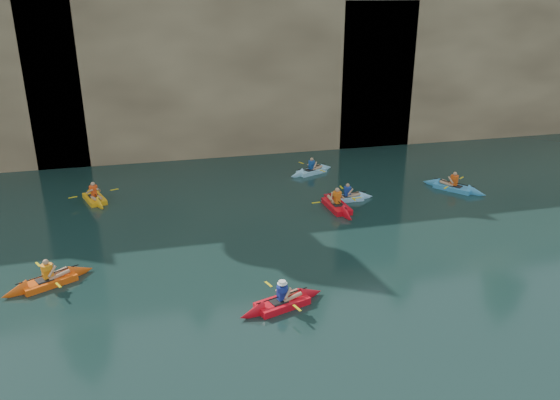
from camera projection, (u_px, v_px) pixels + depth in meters
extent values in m
plane|color=black|center=(298.00, 370.00, 15.37)|extent=(160.00, 160.00, 0.00)
cube|color=tan|center=(188.00, 48.00, 40.37)|extent=(70.00, 16.00, 12.00)
cube|color=tan|center=(231.00, 64.00, 34.24)|extent=(24.00, 2.40, 11.40)
cube|color=tan|center=(508.00, 66.00, 39.05)|extent=(26.00, 2.40, 9.84)
cube|color=black|center=(139.00, 136.00, 33.76)|extent=(3.50, 1.00, 3.20)
cube|color=black|center=(352.00, 114.00, 36.70)|extent=(5.00, 1.00, 4.50)
cube|color=red|center=(282.00, 303.00, 18.41)|extent=(2.63, 1.52, 0.29)
cone|color=red|center=(311.00, 293.00, 19.00)|extent=(1.07, 0.99, 0.75)
cone|color=red|center=(252.00, 313.00, 17.83)|extent=(1.07, 0.99, 0.75)
cube|color=black|center=(278.00, 301.00, 18.30)|extent=(0.67, 0.62, 0.04)
cube|color=navy|center=(282.00, 293.00, 18.27)|extent=(0.37, 0.30, 0.48)
sphere|color=tan|center=(282.00, 284.00, 18.15)|extent=(0.20, 0.20, 0.20)
cylinder|color=black|center=(282.00, 296.00, 18.31)|extent=(1.92, 0.65, 0.04)
cube|color=yellow|center=(268.00, 284.00, 19.03)|extent=(0.21, 0.42, 0.02)
cube|color=yellow|center=(297.00, 308.00, 17.60)|extent=(0.21, 0.42, 0.02)
cylinder|color=white|center=(282.00, 283.00, 18.14)|extent=(0.34, 0.34, 0.10)
cube|color=#FF5710|center=(49.00, 281.00, 19.80)|extent=(2.63, 1.87, 0.28)
cone|color=#FF5710|center=(81.00, 271.00, 20.54)|extent=(1.15, 1.09, 0.76)
cone|color=#FF5710|center=(14.00, 292.00, 19.06)|extent=(1.15, 1.09, 0.76)
cube|color=black|center=(44.00, 280.00, 19.67)|extent=(0.71, 0.67, 0.04)
cube|color=orange|center=(47.00, 271.00, 19.65)|extent=(0.41, 0.36, 0.51)
sphere|color=tan|center=(46.00, 262.00, 19.52)|extent=(0.21, 0.21, 0.21)
cylinder|color=black|center=(48.00, 274.00, 19.70)|extent=(2.02, 1.06, 0.04)
cube|color=yellow|center=(38.00, 264.00, 20.42)|extent=(0.26, 0.41, 0.02)
cube|color=yellow|center=(58.00, 285.00, 18.98)|extent=(0.26, 0.41, 0.02)
cube|color=#98D5FF|center=(347.00, 198.00, 27.80)|extent=(2.18, 0.71, 0.25)
cone|color=#98D5FF|center=(366.00, 196.00, 28.03)|extent=(0.77, 0.68, 0.67)
cone|color=#98D5FF|center=(328.00, 200.00, 27.57)|extent=(0.77, 0.68, 0.67)
cube|color=black|center=(344.00, 196.00, 27.73)|extent=(0.55, 0.42, 0.04)
cube|color=navy|center=(347.00, 191.00, 27.67)|extent=(0.31, 0.20, 0.45)
sphere|color=tan|center=(348.00, 185.00, 27.56)|extent=(0.19, 0.19, 0.19)
cylinder|color=black|center=(347.00, 193.00, 27.71)|extent=(1.99, 0.04, 0.04)
cube|color=yellow|center=(341.00, 187.00, 28.52)|extent=(0.08, 0.42, 0.02)
cube|color=yellow|center=(354.00, 199.00, 26.89)|extent=(0.08, 0.42, 0.02)
cube|color=red|center=(337.00, 206.00, 26.72)|extent=(0.98, 2.83, 0.29)
cone|color=red|center=(327.00, 197.00, 27.89)|extent=(0.85, 1.03, 0.80)
cone|color=red|center=(347.00, 216.00, 25.55)|extent=(0.85, 1.03, 0.80)
cube|color=black|center=(338.00, 205.00, 26.54)|extent=(0.53, 0.57, 0.04)
cube|color=orange|center=(337.00, 197.00, 26.56)|extent=(0.26, 0.38, 0.54)
sphere|color=tan|center=(337.00, 190.00, 26.42)|extent=(0.23, 0.23, 0.23)
cylinder|color=black|center=(337.00, 200.00, 26.62)|extent=(0.16, 2.38, 0.04)
cube|color=yellow|center=(316.00, 203.00, 26.32)|extent=(0.42, 0.10, 0.02)
cube|color=yellow|center=(357.00, 198.00, 26.91)|extent=(0.42, 0.10, 0.02)
cube|color=#FCAB15|center=(95.00, 199.00, 27.65)|extent=(1.53, 2.52, 0.28)
cone|color=#FCAB15|center=(101.00, 205.00, 26.77)|extent=(1.00, 1.05, 0.77)
cone|color=#FCAB15|center=(89.00, 192.00, 28.54)|extent=(1.00, 1.05, 0.77)
cube|color=black|center=(94.00, 196.00, 27.73)|extent=(0.63, 0.68, 0.04)
cube|color=#FF4B15|center=(94.00, 191.00, 27.50)|extent=(0.33, 0.40, 0.51)
sphere|color=tan|center=(93.00, 184.00, 27.37)|extent=(0.22, 0.22, 0.22)
cylinder|color=black|center=(94.00, 193.00, 27.55)|extent=(0.76, 2.17, 0.04)
cube|color=yellow|center=(114.00, 190.00, 28.07)|extent=(0.42, 0.21, 0.02)
cube|color=yellow|center=(73.00, 197.00, 27.03)|extent=(0.42, 0.21, 0.02)
cube|color=#8ECEED|center=(312.00, 171.00, 31.87)|extent=(2.49, 1.62, 0.26)
cone|color=#8ECEED|center=(326.00, 168.00, 32.51)|extent=(1.06, 0.99, 0.71)
cone|color=#8ECEED|center=(296.00, 175.00, 31.24)|extent=(1.06, 0.99, 0.71)
cube|color=black|center=(310.00, 170.00, 31.75)|extent=(0.68, 0.63, 0.04)
cube|color=navy|center=(312.00, 165.00, 31.74)|extent=(0.38, 0.32, 0.48)
sphere|color=tan|center=(312.00, 159.00, 31.61)|extent=(0.20, 0.20, 0.20)
cylinder|color=black|center=(312.00, 167.00, 31.78)|extent=(1.96, 0.86, 0.04)
cube|color=yellow|center=(301.00, 163.00, 32.49)|extent=(0.24, 0.42, 0.02)
cube|color=yellow|center=(322.00, 171.00, 31.06)|extent=(0.24, 0.42, 0.02)
cube|color=#3B90C8|center=(453.00, 187.00, 29.21)|extent=(2.26, 2.67, 0.28)
cone|color=#3B90C8|center=(431.00, 182.00, 29.98)|extent=(1.18, 1.23, 0.76)
cone|color=#3B90C8|center=(477.00, 193.00, 28.45)|extent=(1.18, 1.23, 0.76)
cube|color=black|center=(456.00, 186.00, 29.09)|extent=(0.71, 0.72, 0.04)
cube|color=#E65113|center=(454.00, 180.00, 29.07)|extent=(0.39, 0.41, 0.51)
sphere|color=tan|center=(455.00, 174.00, 28.94)|extent=(0.21, 0.21, 0.21)
cylinder|color=black|center=(454.00, 183.00, 29.11)|extent=(1.36, 1.83, 0.04)
cube|color=yellow|center=(446.00, 188.00, 28.38)|extent=(0.39, 0.31, 0.02)
cube|color=yellow|center=(462.00, 178.00, 29.85)|extent=(0.39, 0.31, 0.02)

